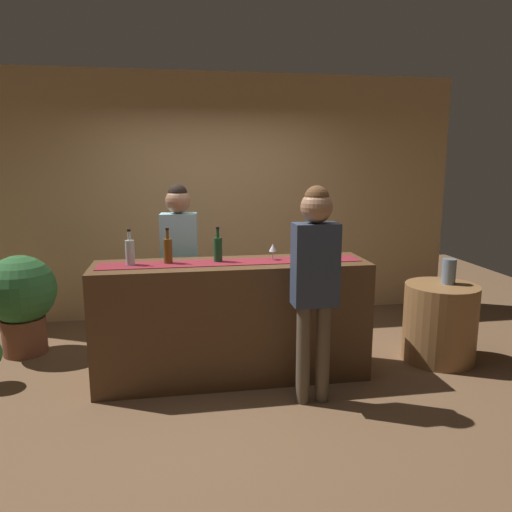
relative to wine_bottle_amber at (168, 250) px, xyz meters
name	(u,v)px	position (x,y,z in m)	size (l,w,h in m)	color
ground_plane	(233,376)	(0.53, -0.04, -1.15)	(10.00, 10.00, 0.00)	brown
back_wall	(213,198)	(0.53, 1.86, 0.30)	(6.00, 0.12, 2.90)	tan
bar_counter	(232,321)	(0.53, -0.04, -0.63)	(2.35, 0.60, 1.03)	#543821
counter_runner_cloth	(232,262)	(0.53, -0.04, -0.11)	(2.23, 0.28, 0.01)	maroon
wine_bottle_amber	(168,250)	(0.00, 0.00, 0.00)	(0.07, 0.07, 0.30)	brown
wine_bottle_green	(218,249)	(0.42, 0.00, 0.00)	(0.07, 0.07, 0.30)	#194723
wine_bottle_clear	(130,252)	(-0.31, -0.02, 0.00)	(0.07, 0.07, 0.30)	#B2C6C1
wine_glass_near_customer	(273,248)	(0.90, -0.01, -0.01)	(0.07, 0.07, 0.14)	silver
wine_glass_mid_counter	(317,246)	(1.31, 0.02, -0.01)	(0.07, 0.07, 0.14)	silver
bartender	(179,252)	(0.10, 0.54, -0.12)	(0.36, 0.23, 1.68)	#26262B
customer_sipping	(315,272)	(1.10, -0.61, -0.09)	(0.34, 0.24, 1.71)	brown
round_side_table	(440,322)	(2.53, 0.00, -0.78)	(0.68, 0.68, 0.74)	olive
vase_on_side_table	(449,271)	(2.61, 0.04, -0.29)	(0.13, 0.13, 0.24)	slate
potted_plant_tall	(21,298)	(-1.44, 0.84, -0.58)	(0.68, 0.68, 0.99)	brown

